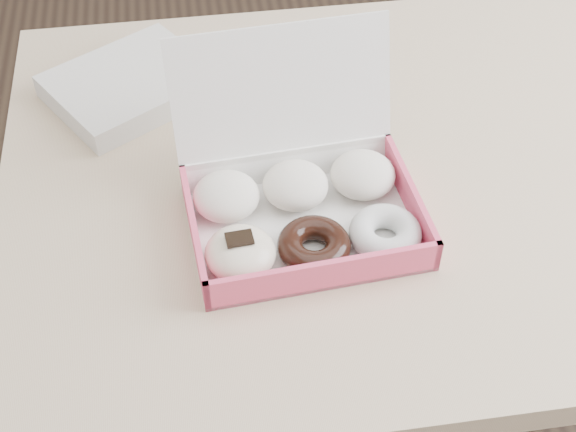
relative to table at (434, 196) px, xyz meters
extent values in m
plane|color=black|center=(0.00, 0.00, -0.67)|extent=(4.00, 4.00, 0.00)
cube|color=tan|center=(0.00, 0.00, 0.06)|extent=(1.20, 0.80, 0.04)
cylinder|color=tan|center=(-0.55, 0.35, -0.32)|extent=(0.05, 0.05, 0.71)
cube|color=white|center=(-0.21, -0.11, 0.08)|extent=(0.30, 0.23, 0.01)
cube|color=#ED4B6E|center=(-0.20, -0.21, 0.10)|extent=(0.28, 0.03, 0.05)
cube|color=white|center=(-0.22, -0.01, 0.10)|extent=(0.28, 0.03, 0.05)
cube|color=#ED4B6E|center=(-0.35, -0.12, 0.10)|extent=(0.02, 0.21, 0.05)
cube|color=#ED4B6E|center=(-0.07, -0.10, 0.10)|extent=(0.02, 0.21, 0.05)
cube|color=white|center=(-0.22, 0.01, 0.18)|extent=(0.29, 0.09, 0.20)
ellipsoid|color=white|center=(-0.30, -0.07, 0.11)|extent=(0.09, 0.09, 0.05)
ellipsoid|color=white|center=(-0.21, -0.06, 0.11)|extent=(0.09, 0.09, 0.05)
ellipsoid|color=white|center=(-0.12, -0.05, 0.11)|extent=(0.09, 0.09, 0.05)
ellipsoid|color=beige|center=(-0.29, -0.16, 0.11)|extent=(0.09, 0.09, 0.05)
cube|color=black|center=(-0.29, -0.16, 0.13)|extent=(0.03, 0.02, 0.00)
torus|color=black|center=(-0.21, -0.16, 0.10)|extent=(0.10, 0.10, 0.03)
torus|color=white|center=(-0.12, -0.15, 0.10)|extent=(0.10, 0.10, 0.03)
cube|color=white|center=(-0.42, 0.20, 0.10)|extent=(0.28, 0.27, 0.04)
camera|label=1|loc=(-0.33, -0.79, 0.81)|focal=50.00mm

